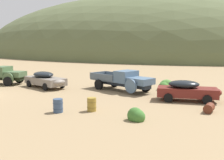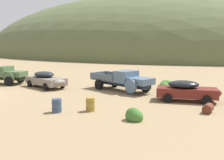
{
  "view_description": "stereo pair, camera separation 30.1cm",
  "coord_description": "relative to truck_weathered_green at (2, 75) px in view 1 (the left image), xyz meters",
  "views": [
    {
      "loc": [
        19.93,
        -12.59,
        4.33
      ],
      "look_at": [
        8.95,
        7.52,
        1.09
      ],
      "focal_mm": 41.75,
      "sensor_mm": 36.0,
      "label": 1
    },
    {
      "loc": [
        20.19,
        -12.44,
        4.33
      ],
      "look_at": [
        8.95,
        7.52,
        1.09
      ],
      "focal_mm": 41.75,
      "sensor_mm": 36.0,
      "label": 2
    }
  ],
  "objects": [
    {
      "name": "car_primer_gray",
      "position": [
        5.71,
        0.51,
        -0.18
      ],
      "size": [
        5.24,
        2.99,
        1.57
      ],
      "rotation": [
        0.0,
        0.0,
        -0.25
      ],
      "color": "slate",
      "rests_on": "ground"
    },
    {
      "name": "bush_front_right",
      "position": [
        17.83,
        -5.32,
        -0.75
      ],
      "size": [
        1.06,
        0.86,
        0.95
      ],
      "color": "#3D702D",
      "rests_on": "ground"
    },
    {
      "name": "oil_drum_by_truck",
      "position": [
        14.52,
        -4.83,
        -0.56
      ],
      "size": [
        0.62,
        0.62,
        0.88
      ],
      "color": "olive",
      "rests_on": "ground"
    },
    {
      "name": "oil_drum_spare",
      "position": [
        12.82,
        -6.1,
        -0.56
      ],
      "size": [
        0.65,
        0.65,
        0.87
      ],
      "color": "#384C6B",
      "rests_on": "ground"
    },
    {
      "name": "truck_weathered_green",
      "position": [
        0.0,
        0.0,
        0.0
      ],
      "size": [
        6.06,
        3.76,
        2.16
      ],
      "rotation": [
        0.0,
        0.0,
        0.31
      ],
      "color": "#232B1B",
      "rests_on": "ground"
    },
    {
      "name": "truck_chalk_blue",
      "position": [
        13.35,
        2.56,
        0.01
      ],
      "size": [
        6.68,
        3.65,
        1.89
      ],
      "rotation": [
        0.0,
        0.0,
        -0.27
      ],
      "color": "#262D39",
      "rests_on": "ground"
    },
    {
      "name": "car_oxblood",
      "position": [
        19.33,
        1.18,
        -0.18
      ],
      "size": [
        4.88,
        2.79,
        1.57
      ],
      "rotation": [
        0.0,
        0.0,
        0.26
      ],
      "color": "maroon",
      "rests_on": "ground"
    },
    {
      "name": "hill_far_right",
      "position": [
        -13.8,
        60.34,
        -1.0
      ],
      "size": [
        118.76,
        62.05,
        38.38
      ],
      "primitive_type": "ellipsoid",
      "color": "#56603D",
      "rests_on": "ground"
    },
    {
      "name": "bush_front_left",
      "position": [
        16.35,
        5.02,
        -0.68
      ],
      "size": [
        1.3,
        1.49,
        1.24
      ],
      "color": "#4C8438",
      "rests_on": "ground"
    },
    {
      "name": "oil_drum_tipped",
      "position": [
        21.19,
        -1.56,
        -0.71
      ],
      "size": [
        0.61,
        0.89,
        0.57
      ],
      "color": "#5B2819",
      "rests_on": "ground"
    }
  ]
}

